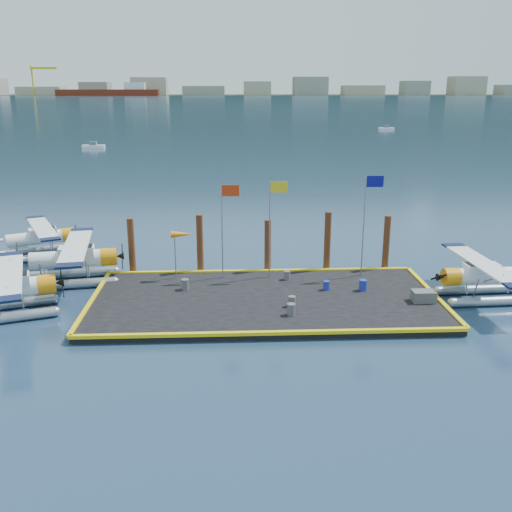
% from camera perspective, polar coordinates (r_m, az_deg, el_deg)
% --- Properties ---
extents(ground, '(4000.00, 4000.00, 0.00)m').
position_cam_1_polar(ground, '(33.47, 0.93, -4.81)').
color(ground, '#162A43').
rests_on(ground, ground).
extents(dock, '(20.00, 10.00, 0.40)m').
position_cam_1_polar(dock, '(33.40, 0.93, -4.50)').
color(dock, black).
rests_on(dock, ground).
extents(dock_bumpers, '(20.25, 10.25, 0.18)m').
position_cam_1_polar(dock_bumpers, '(33.29, 0.93, -4.03)').
color(dock_bumpers, yellow).
rests_on(dock_bumpers, dock).
extents(far_backdrop, '(3050.00, 2050.00, 810.00)m').
position_cam_1_polar(far_backdrop, '(1785.10, 5.27, 16.38)').
color(far_backdrop, black).
rests_on(far_backdrop, ground).
extents(seaplane_a, '(8.47, 9.05, 3.24)m').
position_cam_1_polar(seaplane_a, '(34.22, -23.97, -3.30)').
color(seaplane_a, '#8F959C').
rests_on(seaplane_a, ground).
extents(seaplane_b, '(8.68, 9.52, 3.37)m').
position_cam_1_polar(seaplane_b, '(38.38, -18.00, -0.52)').
color(seaplane_b, '#8F959C').
rests_on(seaplane_b, ground).
extents(seaplane_c, '(7.78, 8.14, 2.99)m').
position_cam_1_polar(seaplane_c, '(45.27, -20.92, 1.52)').
color(seaplane_c, '#8F959C').
rests_on(seaplane_c, ground).
extents(seaplane_d, '(7.91, 8.71, 3.10)m').
position_cam_1_polar(seaplane_d, '(36.33, 22.06, -2.07)').
color(seaplane_d, '#8F959C').
rests_on(seaplane_d, ground).
extents(drum_0, '(0.46, 0.46, 0.65)m').
position_cam_1_polar(drum_0, '(34.77, -7.10, -2.83)').
color(drum_0, '#4E4E53').
rests_on(drum_0, dock).
extents(drum_1, '(0.42, 0.42, 0.59)m').
position_cam_1_polar(drum_1, '(32.01, 3.62, -4.54)').
color(drum_1, '#4E4E53').
rests_on(drum_1, dock).
extents(drum_2, '(0.47, 0.47, 0.66)m').
position_cam_1_polar(drum_2, '(34.97, 10.65, -2.88)').
color(drum_2, '#1B2999').
rests_on(drum_2, dock).
extents(drum_3, '(0.46, 0.46, 0.64)m').
position_cam_1_polar(drum_3, '(30.79, 3.54, -5.35)').
color(drum_3, '#4E4E53').
rests_on(drum_3, dock).
extents(drum_4, '(0.39, 0.39, 0.55)m').
position_cam_1_polar(drum_4, '(34.76, 7.05, -2.93)').
color(drum_4, '#1B2999').
rests_on(drum_4, dock).
extents(drum_5, '(0.40, 0.40, 0.57)m').
position_cam_1_polar(drum_5, '(36.35, 3.12, -1.94)').
color(drum_5, '#4E4E53').
rests_on(drum_5, dock).
extents(crate, '(1.29, 0.86, 0.64)m').
position_cam_1_polar(crate, '(34.00, 16.40, -3.87)').
color(crate, '#4E4E53').
rests_on(crate, dock).
extents(flagpole_red, '(1.14, 0.08, 6.00)m').
position_cam_1_polar(flagpole_red, '(35.77, -3.10, 3.93)').
color(flagpole_red, gray).
rests_on(flagpole_red, dock).
extents(flagpole_yellow, '(1.14, 0.08, 6.20)m').
position_cam_1_polar(flagpole_yellow, '(35.84, 1.70, 4.17)').
color(flagpole_yellow, gray).
rests_on(flagpole_yellow, dock).
extents(flagpole_blue, '(1.14, 0.08, 6.50)m').
position_cam_1_polar(flagpole_blue, '(36.75, 11.09, 4.45)').
color(flagpole_blue, gray).
rests_on(flagpole_blue, dock).
extents(windsock, '(1.40, 0.44, 3.12)m').
position_cam_1_polar(windsock, '(36.16, -7.41, 2.06)').
color(windsock, gray).
rests_on(windsock, dock).
extents(piling_0, '(0.44, 0.44, 4.00)m').
position_cam_1_polar(piling_0, '(38.45, -12.33, 0.79)').
color(piling_0, '#3F2112').
rests_on(piling_0, ground).
extents(piling_1, '(0.44, 0.44, 4.20)m').
position_cam_1_polar(piling_1, '(37.93, -5.62, 1.03)').
color(piling_1, '#3F2112').
rests_on(piling_1, ground).
extents(piling_2, '(0.44, 0.44, 3.80)m').
position_cam_1_polar(piling_2, '(38.01, 1.18, 0.83)').
color(piling_2, '#3F2112').
rests_on(piling_2, ground).
extents(piling_3, '(0.44, 0.44, 4.30)m').
position_cam_1_polar(piling_3, '(38.42, 7.14, 1.26)').
color(piling_3, '#3F2112').
rests_on(piling_3, ground).
extents(piling_4, '(0.44, 0.44, 4.00)m').
position_cam_1_polar(piling_4, '(39.33, 12.89, 1.10)').
color(piling_4, '#3F2112').
rests_on(piling_4, ground).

